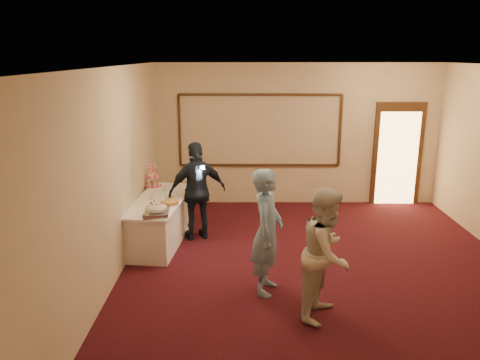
# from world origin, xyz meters

# --- Properties ---
(floor) EXTENTS (7.00, 7.00, 0.00)m
(floor) POSITION_xyz_m (0.00, 0.00, 0.00)
(floor) COLOR black
(floor) RESTS_ON ground
(room_walls) EXTENTS (6.04, 7.04, 3.02)m
(room_walls) POSITION_xyz_m (0.00, 0.00, 2.03)
(room_walls) COLOR beige
(room_walls) RESTS_ON floor
(wall_molding) EXTENTS (3.45, 0.04, 1.55)m
(wall_molding) POSITION_xyz_m (-0.80, 3.47, 1.60)
(wall_molding) COLOR #351E10
(wall_molding) RESTS_ON room_walls
(doorway) EXTENTS (1.05, 0.07, 2.20)m
(doorway) POSITION_xyz_m (2.15, 3.45, 1.08)
(doorway) COLOR #351E10
(doorway) RESTS_ON floor
(buffet_table) EXTENTS (1.02, 2.16, 0.77)m
(buffet_table) POSITION_xyz_m (-2.60, 1.27, 0.39)
(buffet_table) COLOR white
(buffet_table) RESTS_ON floor
(pavlova_tray) EXTENTS (0.40, 0.54, 0.19)m
(pavlova_tray) POSITION_xyz_m (-2.50, 0.48, 0.85)
(pavlova_tray) COLOR #AAADB1
(pavlova_tray) RESTS_ON buffet_table
(cupcake_stand) EXTENTS (0.32, 0.32, 0.48)m
(cupcake_stand) POSITION_xyz_m (-2.85, 2.08, 0.94)
(cupcake_stand) COLOR #EA5180
(cupcake_stand) RESTS_ON buffet_table
(plate_stack_a) EXTENTS (0.17, 0.17, 0.14)m
(plate_stack_a) POSITION_xyz_m (-2.65, 1.27, 0.84)
(plate_stack_a) COLOR white
(plate_stack_a) RESTS_ON buffet_table
(plate_stack_b) EXTENTS (0.17, 0.17, 0.14)m
(plate_stack_b) POSITION_xyz_m (-2.51, 1.71, 0.84)
(plate_stack_b) COLOR white
(plate_stack_b) RESTS_ON buffet_table
(tart) EXTENTS (0.31, 0.31, 0.06)m
(tart) POSITION_xyz_m (-2.36, 0.98, 0.80)
(tart) COLOR white
(tart) RESTS_ON buffet_table
(man) EXTENTS (0.55, 0.71, 1.73)m
(man) POSITION_xyz_m (-0.85, -0.49, 0.87)
(man) COLOR #79A2C7
(man) RESTS_ON floor
(woman) EXTENTS (0.92, 1.00, 1.65)m
(woman) POSITION_xyz_m (-0.16, -1.09, 0.82)
(woman) COLOR silver
(woman) RESTS_ON floor
(guest) EXTENTS (1.10, 0.76, 1.73)m
(guest) POSITION_xyz_m (-1.96, 1.42, 0.87)
(guest) COLOR black
(guest) RESTS_ON floor
(camera_flash) EXTENTS (0.08, 0.06, 0.05)m
(camera_flash) POSITION_xyz_m (-1.85, 1.31, 1.31)
(camera_flash) COLOR white
(camera_flash) RESTS_ON guest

